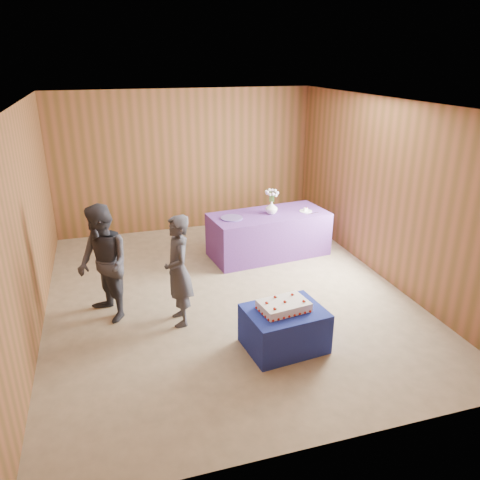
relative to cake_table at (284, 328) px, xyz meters
name	(u,v)px	position (x,y,z in m)	size (l,w,h in m)	color
ground	(227,294)	(-0.31, 1.47, -0.25)	(6.00, 6.00, 0.00)	gray
room_shell	(225,173)	(-0.31, 1.47, 1.55)	(5.04, 6.04, 2.72)	brown
cake_table	(284,328)	(0.00, 0.00, 0.00)	(0.90, 0.70, 0.50)	navy
serving_table	(268,234)	(0.78, 2.69, 0.12)	(2.00, 0.90, 0.75)	#68338E
sheet_cake	(284,306)	(-0.01, 0.01, 0.30)	(0.63, 0.48, 0.14)	silver
vase	(271,208)	(0.81, 2.68, 0.61)	(0.20, 0.20, 0.21)	white
flower_spray	(272,193)	(0.81, 2.68, 0.86)	(0.23, 0.23, 0.18)	#326829
platter	(232,218)	(0.10, 2.63, 0.51)	(0.37, 0.37, 0.02)	#584890
plate	(306,211)	(1.42, 2.62, 0.51)	(0.21, 0.21, 0.01)	white
cake_slice	(306,209)	(1.42, 2.62, 0.54)	(0.06, 0.06, 0.07)	silver
knife	(312,213)	(1.49, 2.49, 0.50)	(0.26, 0.02, 0.00)	#B3B3B8
guest_left	(178,271)	(-1.08, 0.92, 0.48)	(0.53, 0.35, 1.46)	#34353E
guest_right	(103,264)	(-1.98, 1.30, 0.53)	(0.75, 0.59, 1.55)	#30313A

